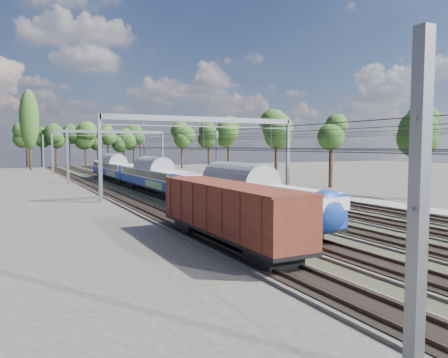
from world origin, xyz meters
name	(u,v)px	position (x,y,z in m)	size (l,w,h in m)	color
ground	(438,255)	(0.00, 0.00, 0.00)	(220.00, 220.00, 0.00)	#47423A
track_bed	(161,185)	(0.00, 45.00, 0.10)	(21.00, 130.00, 0.34)	#47423A
platform	(346,199)	(12.00, 20.00, 0.15)	(3.00, 70.00, 0.30)	gray
catenary	(147,142)	(0.33, 52.69, 6.40)	(25.65, 130.00, 9.00)	slate
tree_belt	(121,137)	(6.38, 94.55, 7.95)	(40.09, 100.94, 11.47)	black
poplar	(29,120)	(-14.50, 98.00, 11.89)	(4.40, 4.40, 19.04)	black
emu_train	(155,173)	(-4.50, 34.02, 2.55)	(2.96, 62.70, 4.33)	black
freight_boxcar	(227,210)	(-9.00, 6.74, 2.12)	(2.79, 13.47, 3.47)	black
worker	(136,172)	(1.88, 65.21, 0.88)	(0.64, 0.42, 1.77)	black
signal_near	(140,156)	(5.06, 73.25, 3.74)	(0.40, 0.37, 5.90)	black
signal_far	(144,155)	(11.35, 91.63, 3.42)	(0.38, 0.34, 5.41)	black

